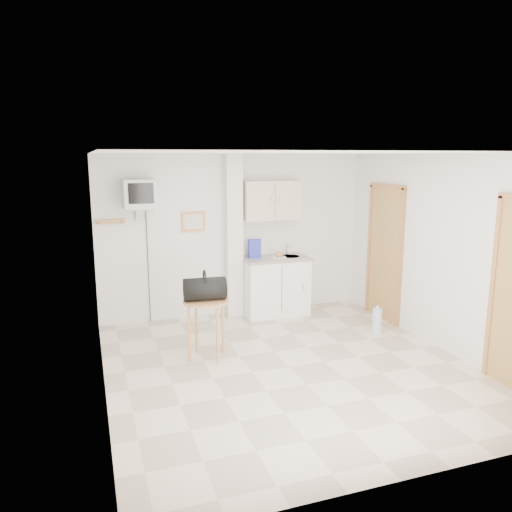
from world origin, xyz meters
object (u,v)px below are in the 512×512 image
object	(u,v)px
duffel_bag	(205,289)
water_bottle	(377,320)
crt_television	(139,195)
round_table	(206,309)

from	to	relation	value
duffel_bag	water_bottle	size ratio (longest dim) A/B	1.34
duffel_bag	water_bottle	xyz separation A→B (m)	(2.51, 0.09, -0.71)
crt_television	round_table	size ratio (longest dim) A/B	2.89
crt_television	water_bottle	xyz separation A→B (m)	(3.09, -1.32, -1.76)
round_table	water_bottle	xyz separation A→B (m)	(2.49, 0.08, -0.45)
crt_television	round_table	distance (m)	2.01
round_table	water_bottle	bearing A→B (deg)	1.77
crt_television	duffel_bag	world-z (taller)	crt_television
duffel_bag	water_bottle	world-z (taller)	duffel_bag
round_table	water_bottle	world-z (taller)	round_table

